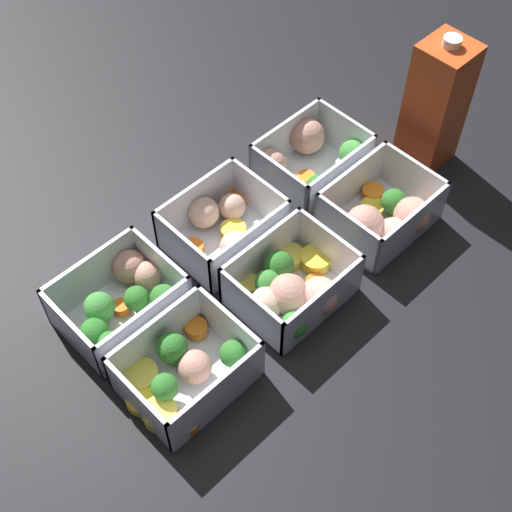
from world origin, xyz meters
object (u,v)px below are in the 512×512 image
container_far_left (383,216)px  container_far_center (291,288)px  container_near_left (308,158)px  container_far_right (183,371)px  container_near_right (124,299)px  juice_carton (436,104)px  container_near_center (222,227)px

container_far_left → container_far_center: (0.17, -0.01, 0.00)m
container_far_left → container_far_center: 0.17m
container_near_left → container_far_right: (0.34, 0.13, -0.00)m
container_near_right → juice_carton: (-0.48, 0.09, 0.07)m
container_near_center → juice_carton: (-0.31, 0.09, 0.07)m
container_near_left → container_far_left: bearing=87.5°
container_near_left → container_near_center: 0.17m
container_near_center → container_far_right: same height
container_near_center → juice_carton: juice_carton is taller
container_near_right → juice_carton: bearing=169.7°
container_near_center → container_far_right: 0.21m
container_far_left → container_far_right: size_ratio=0.96×
container_near_left → container_far_right: 0.37m
container_near_left → container_near_right: size_ratio=0.96×
container_far_center → container_far_right: size_ratio=0.99×
container_far_center → juice_carton: juice_carton is taller
container_near_center → container_far_left: (-0.16, 0.14, 0.00)m
container_near_center → container_far_right: (0.17, 0.12, 0.00)m
container_far_center → container_near_center: bearing=-92.8°
container_near_center → container_far_right: bearing=35.4°
container_near_left → container_far_center: 0.22m
container_near_right → container_far_right: 0.12m
container_far_left → container_near_right: bearing=-22.3°
container_near_center → container_far_center: (0.01, 0.13, 0.00)m
juice_carton → container_far_center: bearing=7.2°
container_far_right → juice_carton: bearing=-176.0°
container_near_center → container_far_left: same height
container_near_left → container_far_right: same height
juice_carton → container_far_left: bearing=17.0°
container_far_right → container_near_right: bearing=-95.4°
container_near_left → container_near_right: same height
container_near_right → container_far_center: size_ratio=0.97×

